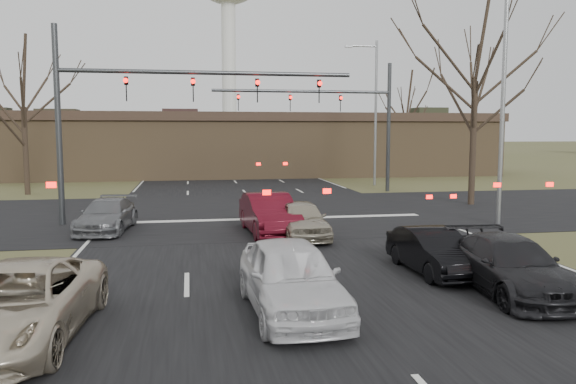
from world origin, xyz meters
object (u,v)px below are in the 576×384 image
Objects in this scene: mast_arm_near at (142,100)px; car_charcoal_sedan at (510,266)px; mast_arm_far at (345,111)px; streetlight_right_far at (373,105)px; car_white_sedan at (291,277)px; car_black_hatch at (433,251)px; car_red_ahead at (269,214)px; building at (251,144)px; streetlight_right_near at (499,86)px; car_silver_suv at (17,304)px; car_silver_ahead at (301,219)px; car_grey_ahead at (107,215)px.

car_charcoal_sedan is at bearing -52.43° from mast_arm_near.
mast_arm_far is 1.11× the size of streetlight_right_far.
mast_arm_far reaches higher than car_white_sedan.
car_black_hatch is 7.41m from car_red_ahead.
building is 28.97m from streetlight_right_near.
car_silver_suv is (-15.32, -10.25, -4.89)m from streetlight_right_near.
building is 3.50× the size of mast_arm_near.
mast_arm_near is 2.43× the size of car_silver_suv.
building is 35.03m from car_black_hatch.
car_white_sedan is (5.17, 0.72, 0.08)m from car_silver_suv.
car_charcoal_sedan is at bearing -65.70° from car_silver_ahead.
car_silver_ahead is (-1.50, -29.45, -1.99)m from building.
mast_arm_far is 2.47× the size of car_white_sedan.
mast_arm_near reaches higher than building.
car_charcoal_sedan is 1.14× the size of car_silver_ahead.
building is at bearing 86.50° from car_silver_ahead.
mast_arm_far is at bearing 101.47° from streetlight_right_near.
car_silver_suv is at bearing -125.16° from car_red_ahead.
car_silver_ahead is (-8.82, -18.45, -4.91)m from streetlight_right_far.
streetlight_right_far reaches higher than car_white_sedan.
streetlight_right_near is 2.20× the size of car_red_ahead.
car_silver_ahead is at bearing 112.75° from car_black_hatch.
car_silver_suv reaches higher than car_silver_ahead.
mast_arm_far is 2.47× the size of car_charcoal_sedan.
streetlight_right_near is 2.74× the size of car_black_hatch.
car_red_ahead reaches higher than car_silver_ahead.
mast_arm_far reaches higher than car_silver_ahead.
car_grey_ahead is 7.47m from car_silver_ahead.
mast_arm_far is at bearing 41.22° from mast_arm_near.
mast_arm_far is at bearing 49.52° from car_grey_ahead.
car_black_hatch is (8.23, -9.95, -4.47)m from mast_arm_near.
streetlight_right_far is 26.99m from car_charcoal_sedan.
mast_arm_near is 20.20m from streetlight_right_far.
car_white_sedan is at bearing -136.84° from streetlight_right_near.
building is 13.53m from streetlight_right_far.
streetlight_right_far reaches higher than car_grey_ahead.
mast_arm_near reaches higher than car_charcoal_sedan.
streetlight_right_near reaches higher than car_red_ahead.
building is 4.24× the size of streetlight_right_far.
streetlight_right_near reaches higher than car_charcoal_sedan.
streetlight_right_far reaches higher than building.
car_red_ahead is at bearing -177.37° from streetlight_right_near.
car_charcoal_sedan is (-2.18, -22.00, -4.37)m from mast_arm_far.
mast_arm_near is 1.21× the size of streetlight_right_near.
car_charcoal_sedan reaches higher than car_black_hatch.
car_silver_suv is at bearing -162.58° from car_black_hatch.
mast_arm_far is 20.68m from car_black_hatch.
car_grey_ahead is at bearing -134.97° from streetlight_right_far.
streetlight_right_far reaches higher than car_charcoal_sedan.
car_charcoal_sedan is (5.33, 0.52, -0.12)m from car_white_sedan.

